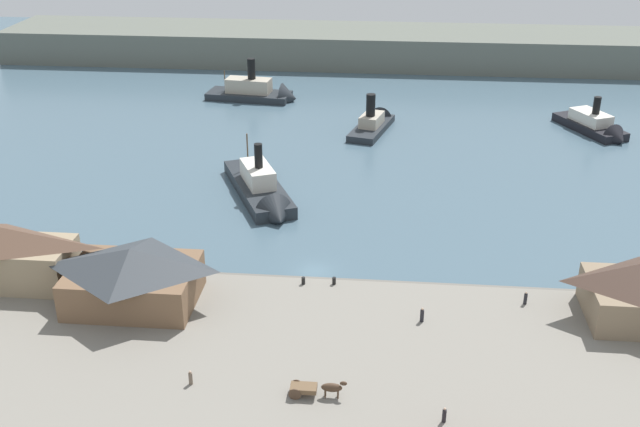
{
  "coord_description": "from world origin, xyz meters",
  "views": [
    {
      "loc": [
        8.59,
        -83.16,
        47.14
      ],
      "look_at": [
        -0.54,
        12.87,
        2.0
      ],
      "focal_mm": 42.58,
      "sensor_mm": 36.0,
      "label": 1
    }
  ],
  "objects_px": {
    "pedestrian_walking_west": "(444,415)",
    "pedestrian_by_tram": "(525,298)",
    "pedestrian_near_cart": "(422,315)",
    "mooring_post_center_west": "(334,281)",
    "horse_cart": "(315,388)",
    "ferry_approaching_east": "(374,122)",
    "ferry_mid_harbor": "(597,127)",
    "ferry_approaching_west": "(263,192)",
    "ferry_outer_harbor": "(260,93)",
    "ferry_shed_customs_shed": "(133,275)",
    "mooring_post_center_east": "(303,281)",
    "pedestrian_near_west_shed": "(191,378)"
  },
  "relations": [
    {
      "from": "pedestrian_by_tram",
      "to": "pedestrian_near_cart",
      "type": "height_order",
      "value": "pedestrian_near_cart"
    },
    {
      "from": "pedestrian_walking_west",
      "to": "pedestrian_by_tram",
      "type": "relative_size",
      "value": 0.98
    },
    {
      "from": "pedestrian_near_cart",
      "to": "mooring_post_center_east",
      "type": "distance_m",
      "value": 15.44
    },
    {
      "from": "pedestrian_walking_west",
      "to": "pedestrian_by_tram",
      "type": "bearing_deg",
      "value": 64.0
    },
    {
      "from": "pedestrian_by_tram",
      "to": "pedestrian_near_cart",
      "type": "xyz_separation_m",
      "value": [
        -11.81,
        -4.77,
        0.07
      ]
    },
    {
      "from": "pedestrian_by_tram",
      "to": "ferry_mid_harbor",
      "type": "distance_m",
      "value": 68.95
    },
    {
      "from": "ferry_approaching_east",
      "to": "ferry_mid_harbor",
      "type": "distance_m",
      "value": 41.88
    },
    {
      "from": "pedestrian_near_cart",
      "to": "ferry_shed_customs_shed",
      "type": "bearing_deg",
      "value": 178.15
    },
    {
      "from": "ferry_approaching_west",
      "to": "ferry_outer_harbor",
      "type": "relative_size",
      "value": 1.19
    },
    {
      "from": "pedestrian_near_west_shed",
      "to": "pedestrian_walking_west",
      "type": "height_order",
      "value": "same"
    },
    {
      "from": "pedestrian_near_cart",
      "to": "ferry_approaching_west",
      "type": "xyz_separation_m",
      "value": [
        -23.05,
        32.98,
        -0.52
      ]
    },
    {
      "from": "pedestrian_walking_west",
      "to": "ferry_approaching_west",
      "type": "bearing_deg",
      "value": 116.54
    },
    {
      "from": "ferry_mid_harbor",
      "to": "mooring_post_center_west",
      "type": "bearing_deg",
      "value": -125.58
    },
    {
      "from": "pedestrian_walking_west",
      "to": "pedestrian_near_cart",
      "type": "relative_size",
      "value": 0.89
    },
    {
      "from": "ferry_shed_customs_shed",
      "to": "pedestrian_near_cart",
      "type": "relative_size",
      "value": 8.3
    },
    {
      "from": "pedestrian_near_west_shed",
      "to": "pedestrian_near_cart",
      "type": "bearing_deg",
      "value": 30.3
    },
    {
      "from": "ferry_approaching_east",
      "to": "ferry_approaching_west",
      "type": "xyz_separation_m",
      "value": [
        -15.82,
        -36.11,
        0.2
      ]
    },
    {
      "from": "horse_cart",
      "to": "pedestrian_walking_west",
      "type": "height_order",
      "value": "horse_cart"
    },
    {
      "from": "pedestrian_near_west_shed",
      "to": "pedestrian_walking_west",
      "type": "bearing_deg",
      "value": -7.43
    },
    {
      "from": "horse_cart",
      "to": "ferry_outer_harbor",
      "type": "relative_size",
      "value": 0.27
    },
    {
      "from": "pedestrian_near_west_shed",
      "to": "ferry_outer_harbor",
      "type": "xyz_separation_m",
      "value": [
        -9.82,
        99.12,
        -0.39
      ]
    },
    {
      "from": "mooring_post_center_west",
      "to": "pedestrian_walking_west",
      "type": "bearing_deg",
      "value": -63.33
    },
    {
      "from": "pedestrian_by_tram",
      "to": "ferry_outer_harbor",
      "type": "distance_m",
      "value": 92.42
    },
    {
      "from": "pedestrian_walking_west",
      "to": "pedestrian_near_cart",
      "type": "bearing_deg",
      "value": 95.44
    },
    {
      "from": "ferry_shed_customs_shed",
      "to": "mooring_post_center_east",
      "type": "xyz_separation_m",
      "value": [
        18.69,
        5.76,
        -3.0
      ]
    },
    {
      "from": "pedestrian_walking_west",
      "to": "ferry_approaching_east",
      "type": "xyz_separation_m",
      "value": [
        -8.77,
        85.36,
        -0.64
      ]
    },
    {
      "from": "pedestrian_walking_west",
      "to": "ferry_approaching_east",
      "type": "height_order",
      "value": "ferry_approaching_east"
    },
    {
      "from": "mooring_post_center_east",
      "to": "ferry_outer_harbor",
      "type": "xyz_separation_m",
      "value": [
        -18.45,
        79.17,
        -0.14
      ]
    },
    {
      "from": "mooring_post_center_west",
      "to": "mooring_post_center_east",
      "type": "relative_size",
      "value": 1.0
    },
    {
      "from": "ferry_outer_harbor",
      "to": "ferry_approaching_east",
      "type": "bearing_deg",
      "value": -33.97
    },
    {
      "from": "horse_cart",
      "to": "mooring_post_center_east",
      "type": "height_order",
      "value": "horse_cart"
    },
    {
      "from": "horse_cart",
      "to": "ferry_mid_harbor",
      "type": "relative_size",
      "value": 0.31
    },
    {
      "from": "pedestrian_near_west_shed",
      "to": "ferry_mid_harbor",
      "type": "relative_size",
      "value": 0.09
    },
    {
      "from": "ferry_shed_customs_shed",
      "to": "pedestrian_by_tram",
      "type": "distance_m",
      "value": 44.59
    },
    {
      "from": "pedestrian_near_west_shed",
      "to": "pedestrian_by_tram",
      "type": "xyz_separation_m",
      "value": [
        34.29,
        17.9,
        0.02
      ]
    },
    {
      "from": "ferry_shed_customs_shed",
      "to": "pedestrian_walking_west",
      "type": "xyz_separation_m",
      "value": [
        34.09,
        -17.32,
        -2.74
      ]
    },
    {
      "from": "ferry_shed_customs_shed",
      "to": "pedestrian_near_west_shed",
      "type": "height_order",
      "value": "ferry_shed_customs_shed"
    },
    {
      "from": "ferry_mid_harbor",
      "to": "ferry_outer_harbor",
      "type": "bearing_deg",
      "value": 166.43
    },
    {
      "from": "ferry_approaching_east",
      "to": "ferry_mid_harbor",
      "type": "xyz_separation_m",
      "value": [
        41.88,
        0.74,
        0.08
      ]
    },
    {
      "from": "mooring_post_center_west",
      "to": "pedestrian_by_tram",
      "type": "bearing_deg",
      "value": -6.12
    },
    {
      "from": "pedestrian_near_west_shed",
      "to": "mooring_post_center_east",
      "type": "height_order",
      "value": "pedestrian_near_west_shed"
    },
    {
      "from": "horse_cart",
      "to": "ferry_approaching_east",
      "type": "bearing_deg",
      "value": 87.82
    },
    {
      "from": "ferry_outer_harbor",
      "to": "mooring_post_center_east",
      "type": "bearing_deg",
      "value": -76.88
    },
    {
      "from": "horse_cart",
      "to": "pedestrian_by_tram",
      "type": "relative_size",
      "value": 3.44
    },
    {
      "from": "mooring_post_center_west",
      "to": "horse_cart",
      "type": "bearing_deg",
      "value": -90.47
    },
    {
      "from": "horse_cart",
      "to": "ferry_approaching_east",
      "type": "relative_size",
      "value": 0.31
    },
    {
      "from": "horse_cart",
      "to": "mooring_post_center_east",
      "type": "distance_m",
      "value": 20.9
    },
    {
      "from": "ferry_approaching_east",
      "to": "ferry_approaching_west",
      "type": "relative_size",
      "value": 0.74
    },
    {
      "from": "pedestrian_by_tram",
      "to": "pedestrian_walking_west",
      "type": "bearing_deg",
      "value": -116.0
    },
    {
      "from": "pedestrian_near_cart",
      "to": "ferry_outer_harbor",
      "type": "height_order",
      "value": "ferry_outer_harbor"
    }
  ]
}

